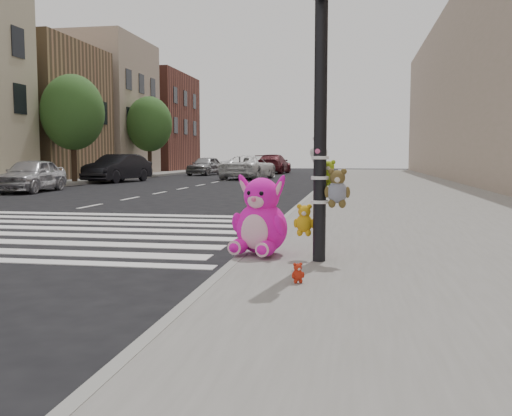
% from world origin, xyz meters
% --- Properties ---
extents(ground, '(120.00, 120.00, 0.00)m').
position_xyz_m(ground, '(0.00, 0.00, 0.00)').
color(ground, black).
rests_on(ground, ground).
extents(sidewalk_near, '(7.00, 80.00, 0.14)m').
position_xyz_m(sidewalk_near, '(5.00, 10.00, 0.07)').
color(sidewalk_near, slate).
rests_on(sidewalk_near, ground).
extents(sidewalk_far, '(6.00, 80.00, 0.14)m').
position_xyz_m(sidewalk_far, '(-13.50, 20.00, 0.07)').
color(sidewalk_far, slate).
rests_on(sidewalk_far, ground).
extents(curb_edge, '(0.12, 80.00, 0.15)m').
position_xyz_m(curb_edge, '(1.55, 10.00, 0.07)').
color(curb_edge, gray).
rests_on(curb_edge, ground).
extents(bld_far_c, '(6.00, 8.00, 8.00)m').
position_xyz_m(bld_far_c, '(-15.50, 26.00, 4.00)').
color(bld_far_c, '#8C6E4A').
rests_on(bld_far_c, ground).
extents(bld_far_d, '(6.00, 8.00, 10.00)m').
position_xyz_m(bld_far_d, '(-15.50, 35.00, 5.00)').
color(bld_far_d, tan).
rests_on(bld_far_d, ground).
extents(bld_far_e, '(6.00, 10.00, 9.00)m').
position_xyz_m(bld_far_e, '(-15.50, 46.00, 4.50)').
color(bld_far_e, brown).
rests_on(bld_far_e, ground).
extents(signal_pole, '(0.72, 0.49, 4.00)m').
position_xyz_m(signal_pole, '(2.62, 1.81, 1.72)').
color(signal_pole, black).
rests_on(signal_pole, sidewalk_near).
extents(tree_far_b, '(3.20, 3.20, 5.44)m').
position_xyz_m(tree_far_b, '(-11.20, 22.00, 3.65)').
color(tree_far_b, '#382619').
rests_on(tree_far_b, sidewalk_far).
extents(tree_far_c, '(3.20, 3.20, 5.44)m').
position_xyz_m(tree_far_c, '(-11.20, 33.00, 3.65)').
color(tree_far_c, '#382619').
rests_on(tree_far_c, sidewalk_far).
extents(pink_bunny, '(0.84, 0.93, 1.10)m').
position_xyz_m(pink_bunny, '(1.79, 2.17, 0.59)').
color(pink_bunny, '#FF15C3').
rests_on(pink_bunny, sidewalk_near).
extents(red_teddy, '(0.18, 0.16, 0.22)m').
position_xyz_m(red_teddy, '(2.46, 0.50, 0.25)').
color(red_teddy, red).
rests_on(red_teddy, sidewalk_near).
extents(car_silver_far, '(1.99, 4.12, 1.36)m').
position_xyz_m(car_silver_far, '(-9.80, 15.71, 0.68)').
color(car_silver_far, silver).
rests_on(car_silver_far, ground).
extents(car_dark_far, '(2.41, 4.88, 1.54)m').
position_xyz_m(car_dark_far, '(-9.80, 24.24, 0.77)').
color(car_dark_far, black).
rests_on(car_dark_far, ground).
extents(car_white_near, '(3.05, 5.52, 1.46)m').
position_xyz_m(car_white_near, '(-3.50, 29.75, 0.73)').
color(car_white_near, white).
rests_on(car_white_near, ground).
extents(car_maroon_near, '(2.49, 5.45, 1.55)m').
position_xyz_m(car_maroon_near, '(-3.50, 40.69, 0.77)').
color(car_maroon_near, maroon).
rests_on(car_maroon_near, ground).
extents(car_silver_deep, '(2.28, 4.34, 1.41)m').
position_xyz_m(car_silver_deep, '(-7.95, 35.99, 0.70)').
color(car_silver_deep, '#A0A0A4').
rests_on(car_silver_deep, ground).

